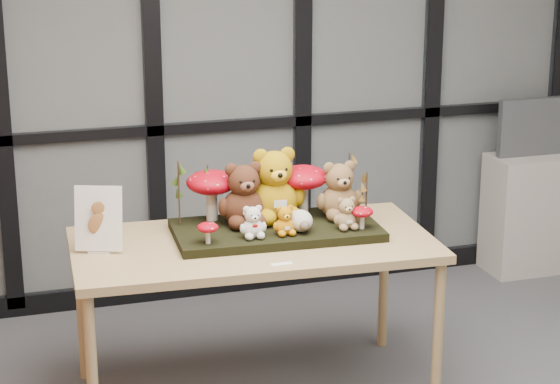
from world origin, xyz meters
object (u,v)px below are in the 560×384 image
object	(u,v)px
monitor	(536,127)
mushroom_front_right	(362,216)
cabinet	(531,213)
bear_brown_medium	(243,190)
bear_white_bow	(253,220)
mushroom_front_left	(208,232)
bear_pooh_yellow	(274,180)
plush_cream_hedgehog	(300,220)
display_table	(253,254)
bear_beige_small	(346,211)
sign_holder	(99,222)
mushroom_back_left	(212,193)
mushroom_back_right	(303,188)
bear_tan_back	(339,186)
diorama_tray	(276,230)
bear_small_yellow	(285,219)

from	to	relation	value
monitor	mushroom_front_right	bearing A→B (deg)	-143.36
cabinet	bear_brown_medium	bearing A→B (deg)	-155.55
bear_white_bow	cabinet	size ratio (longest dim) A/B	0.22
bear_brown_medium	mushroom_front_left	bearing A→B (deg)	-132.92
bear_pooh_yellow	plush_cream_hedgehog	bearing A→B (deg)	-70.22
display_table	bear_beige_small	bearing A→B (deg)	-6.81
bear_brown_medium	monitor	bearing A→B (deg)	27.96
display_table	monitor	world-z (taller)	monitor
bear_white_bow	sign_holder	xyz separation A→B (m)	(-0.69, 0.13, 0.02)
bear_pooh_yellow	monitor	world-z (taller)	bear_pooh_yellow
mushroom_back_left	monitor	distance (m)	2.49
mushroom_back_right	bear_tan_back	bearing A→B (deg)	-29.48
bear_white_bow	sign_holder	world-z (taller)	sign_holder
diorama_tray	mushroom_front_left	size ratio (longest dim) A/B	8.96
diorama_tray	mushroom_front_left	distance (m)	0.40
diorama_tray	bear_white_bow	distance (m)	0.22
bear_small_yellow	mushroom_back_right	bearing A→B (deg)	59.54
bear_white_bow	display_table	bearing A→B (deg)	76.30
bear_beige_small	mushroom_back_right	size ratio (longest dim) A/B	0.63
bear_small_yellow	plush_cream_hedgehog	world-z (taller)	bear_small_yellow
cabinet	bear_small_yellow	bearing A→B (deg)	-149.64
bear_tan_back	mushroom_front_left	bearing A→B (deg)	-161.41
mushroom_back_right	bear_beige_small	bearing A→B (deg)	-64.80
bear_small_yellow	monitor	bearing A→B (deg)	33.85
display_table	bear_beige_small	size ratio (longest dim) A/B	10.17
mushroom_front_right	plush_cream_hedgehog	bearing A→B (deg)	171.47
bear_pooh_yellow	bear_white_bow	xyz separation A→B (m)	(-0.17, -0.23, -0.11)
bear_white_bow	plush_cream_hedgehog	xyz separation A→B (m)	(0.24, 0.01, -0.03)
monitor	display_table	bearing A→B (deg)	-152.29
bear_small_yellow	display_table	bearing A→B (deg)	154.62
bear_small_yellow	sign_holder	size ratio (longest dim) A/B	0.50
mushroom_back_left	sign_holder	size ratio (longest dim) A/B	0.88
display_table	bear_brown_medium	size ratio (longest dim) A/B	5.14
cabinet	monitor	world-z (taller)	monitor
mushroom_back_right	sign_holder	bearing A→B (deg)	-172.45
cabinet	mushroom_back_left	bearing A→B (deg)	-159.07
monitor	sign_holder	bearing A→B (deg)	-159.38
bear_tan_back	mushroom_back_left	bearing A→B (deg)	170.61
mushroom_front_left	mushroom_front_right	xyz separation A→B (m)	(0.75, -0.01, 0.01)
bear_white_bow	monitor	world-z (taller)	monitor
display_table	diorama_tray	xyz separation A→B (m)	(0.13, 0.06, 0.09)
mushroom_back_left	monitor	bearing A→B (deg)	21.32
bear_pooh_yellow	mushroom_back_left	world-z (taller)	bear_pooh_yellow
diorama_tray	mushroom_front_left	bearing A→B (deg)	-155.22
diorama_tray	bear_pooh_yellow	xyz separation A→B (m)	(0.02, 0.10, 0.22)
bear_brown_medium	monitor	xyz separation A→B (m)	(2.19, 1.02, -0.06)
bear_small_yellow	mushroom_back_left	bearing A→B (deg)	134.37
bear_brown_medium	sign_holder	bearing A→B (deg)	-170.96
bear_tan_back	mushroom_front_right	bearing A→B (deg)	-75.10
bear_white_bow	mushroom_front_right	world-z (taller)	bear_white_bow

